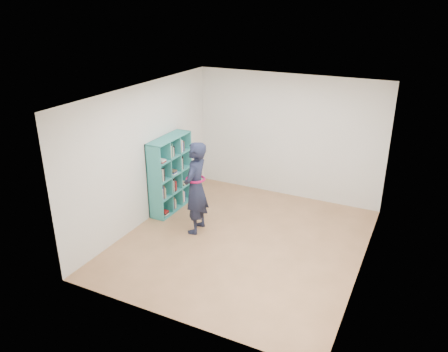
% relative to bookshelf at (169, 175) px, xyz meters
% --- Properties ---
extents(floor, '(4.50, 4.50, 0.00)m').
position_rel_bookshelf_xyz_m(floor, '(1.85, -0.55, -0.74)').
color(floor, '#946943').
rests_on(floor, ground).
extents(ceiling, '(4.50, 4.50, 0.00)m').
position_rel_bookshelf_xyz_m(ceiling, '(1.85, -0.55, 1.86)').
color(ceiling, white).
rests_on(ceiling, wall_back).
extents(wall_left, '(0.02, 4.50, 2.60)m').
position_rel_bookshelf_xyz_m(wall_left, '(-0.15, -0.55, 0.56)').
color(wall_left, silver).
rests_on(wall_left, floor).
extents(wall_right, '(0.02, 4.50, 2.60)m').
position_rel_bookshelf_xyz_m(wall_right, '(3.85, -0.55, 0.56)').
color(wall_right, silver).
rests_on(wall_right, floor).
extents(wall_back, '(4.00, 0.02, 2.60)m').
position_rel_bookshelf_xyz_m(wall_back, '(1.85, 1.70, 0.56)').
color(wall_back, silver).
rests_on(wall_back, floor).
extents(wall_front, '(4.00, 0.02, 2.60)m').
position_rel_bookshelf_xyz_m(wall_front, '(1.85, -2.80, 0.56)').
color(wall_front, silver).
rests_on(wall_front, floor).
extents(bookshelf, '(0.33, 1.13, 1.51)m').
position_rel_bookshelf_xyz_m(bookshelf, '(0.00, 0.00, 0.00)').
color(bookshelf, teal).
rests_on(bookshelf, floor).
extents(person, '(0.47, 0.66, 1.70)m').
position_rel_bookshelf_xyz_m(person, '(0.92, -0.56, 0.12)').
color(person, black).
rests_on(person, floor).
extents(smartphone, '(0.02, 0.10, 0.13)m').
position_rel_bookshelf_xyz_m(smartphone, '(0.76, -0.50, 0.23)').
color(smartphone, silver).
rests_on(smartphone, person).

